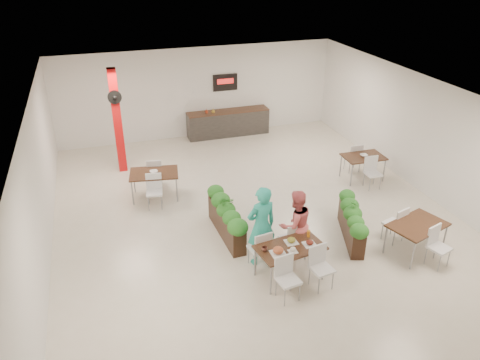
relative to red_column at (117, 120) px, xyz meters
name	(u,v)px	position (x,y,z in m)	size (l,w,h in m)	color
ground	(253,214)	(3.00, -3.79, -1.64)	(12.00, 12.00, 0.00)	beige
room_shell	(254,143)	(3.00, -3.79, 0.36)	(10.10, 12.10, 3.22)	white
red_column	(117,120)	(0.00, 0.00, 0.00)	(0.40, 0.41, 3.20)	red
service_counter	(228,122)	(4.00, 1.86, -1.15)	(3.00, 0.64, 2.20)	#292625
main_table	(290,251)	(2.86, -6.45, -1.01)	(1.50, 1.78, 0.92)	#311E10
diner_man	(261,226)	(2.47, -5.79, -0.70)	(0.68, 0.45, 1.88)	teal
diner_woman	(295,224)	(3.27, -5.79, -0.82)	(0.80, 0.62, 1.64)	#ED696D
planter_left	(226,217)	(2.04, -4.52, -1.12)	(0.47, 2.03, 1.06)	black
planter_right	(352,220)	(4.85, -5.56, -1.15)	(0.90, 1.84, 1.00)	black
side_table_a	(154,176)	(0.71, -2.05, -1.00)	(1.43, 1.67, 0.92)	#311E10
side_table_b	(363,160)	(6.78, -2.85, -1.01)	(1.22, 1.63, 0.92)	#311E10
side_table_c	(417,229)	(5.93, -6.52, -1.01)	(1.48, 1.67, 0.92)	#311E10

